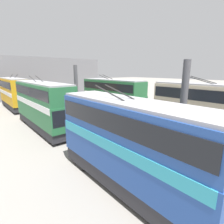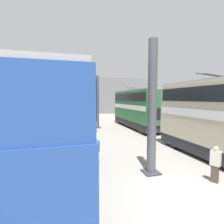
{
  "view_description": "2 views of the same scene",
  "coord_description": "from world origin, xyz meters",
  "views": [
    {
      "loc": [
        -3.01,
        10.98,
        6.15
      ],
      "look_at": [
        10.81,
        -0.63,
        1.88
      ],
      "focal_mm": 28.0,
      "sensor_mm": 36.0,
      "label": 1
    },
    {
      "loc": [
        -5.3,
        4.4,
        3.91
      ],
      "look_at": [
        12.45,
        -0.65,
        2.46
      ],
      "focal_mm": 28.0,
      "sensor_mm": 36.0,
      "label": 2
    }
  ],
  "objects": [
    {
      "name": "oil_drum",
      "position": [
        14.48,
        2.11,
        0.4
      ],
      "size": [
        0.55,
        0.55,
        0.81
      ],
      "color": "#424C56",
      "rests_on": "ground_plane"
    },
    {
      "name": "bus_right_far",
      "position": [
        29.13,
        4.95,
        2.85
      ],
      "size": [
        10.0,
        2.54,
        5.63
      ],
      "color": "black",
      "rests_on": "ground_plane"
    },
    {
      "name": "bus_left_far",
      "position": [
        16.03,
        -4.95,
        2.84
      ],
      "size": [
        11.0,
        2.54,
        5.6
      ],
      "color": "black",
      "rests_on": "ground_plane"
    },
    {
      "name": "person_by_left_row",
      "position": [
        0.96,
        -2.37,
        0.91
      ],
      "size": [
        0.48,
        0.4,
        1.71
      ],
      "rotation": [
        0.0,
        0.0,
        2.04
      ],
      "color": "#473D33",
      "rests_on": "ground_plane"
    },
    {
      "name": "person_by_right_row",
      "position": [
        4.63,
        2.56,
        0.85
      ],
      "size": [
        0.45,
        0.48,
        1.62
      ],
      "rotation": [
        0.0,
        0.0,
        3.81
      ],
      "color": "#473D33",
      "rests_on": "ground_plane"
    },
    {
      "name": "support_column_far",
      "position": [
        17.24,
        0.0,
        3.3
      ],
      "size": [
        0.83,
        0.83,
        6.85
      ],
      "color": "#4C4C51",
      "rests_on": "ground_plane"
    },
    {
      "name": "ground_plane",
      "position": [
        0.0,
        0.0,
        0.0
      ],
      "size": [
        240.0,
        240.0,
        0.0
      ],
      "primitive_type": "plane",
      "color": "gray"
    },
    {
      "name": "person_aisle_midway",
      "position": [
        14.42,
        0.8,
        0.98
      ],
      "size": [
        0.29,
        0.44,
        1.83
      ],
      "rotation": [
        0.0,
        0.0,
        6.17
      ],
      "color": "#384251",
      "rests_on": "ground_plane"
    },
    {
      "name": "bus_right_mid",
      "position": [
        15.58,
        4.95,
        2.85
      ],
      "size": [
        11.02,
        2.54,
        5.63
      ],
      "color": "black",
      "rests_on": "ground_plane"
    },
    {
      "name": "support_column_near",
      "position": [
        2.68,
        0.0,
        3.3
      ],
      "size": [
        0.83,
        0.83,
        6.85
      ],
      "color": "#4C4C51",
      "rests_on": "ground_plane"
    },
    {
      "name": "depot_back_wall",
      "position": [
        37.92,
        0.0,
        4.56
      ],
      "size": [
        0.5,
        36.0,
        9.12
      ],
      "color": "slate",
      "rests_on": "ground_plane"
    },
    {
      "name": "bus_right_near",
      "position": [
        2.82,
        4.95,
        2.71
      ],
      "size": [
        9.44,
        2.54,
        5.37
      ],
      "color": "black",
      "rests_on": "ground_plane"
    }
  ]
}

